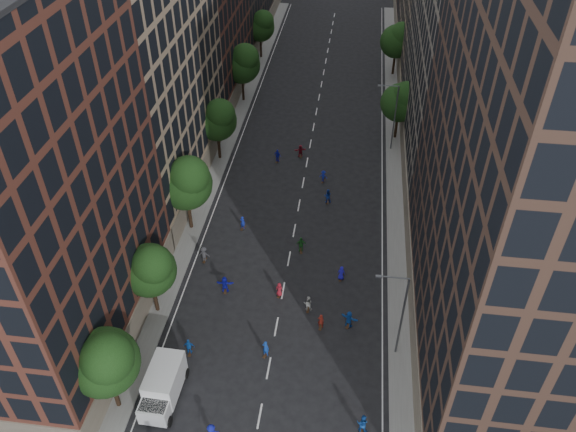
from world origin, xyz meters
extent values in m
plane|color=black|center=(0.00, 40.00, 0.00)|extent=(240.00, 240.00, 0.00)
cube|color=slate|center=(-12.00, 47.50, 0.07)|extent=(4.00, 105.00, 0.15)
cube|color=slate|center=(12.00, 47.50, 0.07)|extent=(4.00, 105.00, 0.15)
cube|color=#53291F|center=(-19.00, 11.00, 15.00)|extent=(14.00, 22.00, 30.00)
cube|color=#937A60|center=(-19.00, 35.00, 17.00)|extent=(14.00, 26.00, 34.00)
cube|color=#422C23|center=(19.00, 15.00, 18.00)|extent=(14.00, 30.00, 36.00)
cube|color=#6D655A|center=(19.00, 44.00, 16.50)|extent=(14.00, 28.00, 33.00)
cylinder|color=black|center=(-11.20, 4.00, 1.98)|extent=(0.36, 0.36, 3.96)
sphere|color=black|center=(-11.20, 4.00, 5.58)|extent=(5.20, 5.20, 5.20)
sphere|color=black|center=(-10.55, 3.48, 6.88)|extent=(3.90, 3.90, 3.90)
cylinder|color=black|center=(-11.20, 14.00, 1.85)|extent=(0.36, 0.36, 3.70)
sphere|color=black|center=(-11.20, 14.00, 5.21)|extent=(4.80, 4.80, 4.80)
sphere|color=black|center=(-10.60, 13.52, 6.41)|extent=(3.60, 3.60, 3.60)
cylinder|color=black|center=(-11.20, 26.00, 2.11)|extent=(0.36, 0.36, 4.22)
sphere|color=black|center=(-11.20, 26.00, 5.95)|extent=(5.60, 5.60, 5.60)
sphere|color=black|center=(-10.50, 25.44, 7.35)|extent=(4.20, 4.20, 4.20)
cylinder|color=black|center=(-11.20, 40.00, 1.94)|extent=(0.36, 0.36, 3.87)
sphere|color=black|center=(-11.20, 40.00, 5.46)|extent=(5.00, 5.00, 5.00)
sphere|color=black|center=(-10.57, 39.50, 6.71)|extent=(3.75, 3.75, 3.75)
cylinder|color=black|center=(-11.20, 56.00, 2.02)|extent=(0.36, 0.36, 4.05)
sphere|color=black|center=(-11.20, 56.00, 5.70)|extent=(5.40, 5.40, 5.40)
sphere|color=black|center=(-10.52, 55.46, 7.05)|extent=(4.05, 4.05, 4.05)
cylinder|color=black|center=(-11.20, 72.00, 1.89)|extent=(0.36, 0.36, 3.78)
sphere|color=black|center=(-11.20, 72.00, 5.33)|extent=(4.80, 4.80, 4.80)
sphere|color=black|center=(-10.60, 71.52, 6.53)|extent=(3.60, 3.60, 3.60)
cylinder|color=black|center=(11.20, 48.00, 1.87)|extent=(0.36, 0.36, 3.74)
sphere|color=black|center=(11.20, 48.00, 5.27)|extent=(5.00, 5.00, 5.00)
sphere|color=black|center=(11.82, 47.50, 6.52)|extent=(3.75, 3.75, 3.75)
cylinder|color=black|center=(11.20, 68.00, 1.98)|extent=(0.36, 0.36, 3.96)
sphere|color=black|center=(11.20, 68.00, 5.58)|extent=(5.20, 5.20, 5.20)
sphere|color=black|center=(11.85, 67.48, 6.88)|extent=(3.90, 3.90, 3.90)
cylinder|color=#595B60|center=(10.60, 12.00, 4.50)|extent=(0.18, 0.18, 9.00)
cylinder|color=#595B60|center=(9.40, 12.00, 9.00)|extent=(2.40, 0.12, 0.12)
cube|color=#595B60|center=(8.30, 12.00, 8.95)|extent=(0.50, 0.22, 0.15)
cylinder|color=#595B60|center=(10.60, 45.00, 4.50)|extent=(0.18, 0.18, 9.00)
cylinder|color=#595B60|center=(9.40, 45.00, 9.00)|extent=(2.40, 0.12, 0.12)
cube|color=#595B60|center=(8.30, 45.00, 8.95)|extent=(0.50, 0.22, 0.15)
cube|color=white|center=(-7.78, 5.76, 1.64)|extent=(2.47, 4.12, 2.48)
cube|color=white|center=(-7.85, 3.28, 1.18)|extent=(2.30, 1.86, 1.58)
cube|color=black|center=(-7.85, 3.28, 1.92)|extent=(2.07, 1.52, 0.11)
cylinder|color=black|center=(-8.98, 2.97, 0.43)|extent=(0.30, 0.86, 0.86)
cylinder|color=black|center=(-6.73, 2.91, 0.43)|extent=(0.30, 0.86, 0.86)
cylinder|color=black|center=(-8.87, 7.36, 0.43)|extent=(0.30, 0.86, 0.86)
cylinder|color=black|center=(-6.61, 7.31, 0.43)|extent=(0.30, 0.86, 0.86)
imported|color=#153FAB|center=(-0.44, 10.31, 0.85)|extent=(0.72, 0.59, 1.70)
imported|color=#124197|center=(7.90, 4.33, 0.92)|extent=(1.02, 0.87, 1.85)
imported|color=blue|center=(-6.96, 9.66, 0.84)|extent=(1.00, 0.46, 1.67)
imported|color=blue|center=(6.44, 14.42, 0.88)|extent=(1.70, 1.08, 1.75)
imported|color=#A51B2A|center=(-0.25, 17.33, 0.75)|extent=(0.83, 0.63, 1.51)
imported|color=maroon|center=(3.96, 13.96, 0.79)|extent=(0.61, 0.43, 1.58)
imported|color=silver|center=(2.61, 15.86, 0.82)|extent=(0.82, 0.65, 1.64)
imported|color=#3C3C41|center=(-8.50, 21.09, 0.86)|extent=(1.16, 0.73, 1.73)
imported|color=#1C5F20|center=(1.10, 23.73, 0.91)|extent=(1.13, 0.64, 1.82)
imported|color=#171ABB|center=(-5.49, 17.17, 0.90)|extent=(1.70, 0.63, 1.80)
imported|color=#1E17BD|center=(5.44, 20.27, 0.77)|extent=(0.83, 0.61, 1.54)
imported|color=#1528AB|center=(-5.60, 26.60, 0.80)|extent=(0.68, 0.56, 1.60)
imported|color=#13319C|center=(3.18, 32.48, 0.87)|extent=(0.92, 0.76, 1.74)
imported|color=#1422A4|center=(2.38, 36.53, 0.75)|extent=(1.10, 0.82, 1.51)
imported|color=#171DBD|center=(-3.73, 40.16, 0.85)|extent=(1.08, 0.77, 1.70)
imported|color=maroon|center=(-0.98, 41.70, 0.83)|extent=(1.62, 0.97, 1.66)
camera|label=1|loc=(5.29, -19.15, 39.61)|focal=35.00mm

